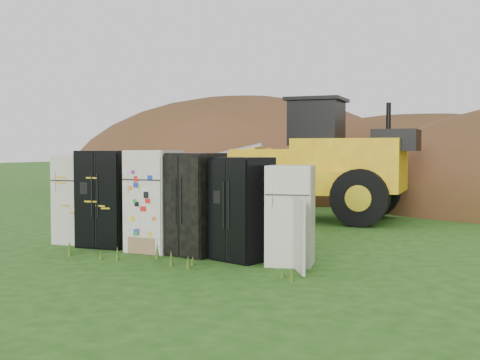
{
  "coord_description": "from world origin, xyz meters",
  "views": [
    {
      "loc": [
        6.17,
        -8.91,
        1.89
      ],
      "look_at": [
        0.24,
        2.0,
        1.24
      ],
      "focal_mm": 45.0,
      "sensor_mm": 36.0,
      "label": 1
    }
  ],
  "objects": [
    {
      "name": "fridge_black_side",
      "position": [
        -1.58,
        -0.01,
        0.92
      ],
      "size": [
        1.07,
        0.9,
        1.85
      ],
      "primitive_type": null,
      "rotation": [
        0.0,
        0.0,
        0.15
      ],
      "color": "black",
      "rests_on": "ground"
    },
    {
      "name": "dirt_mound_left",
      "position": [
        -6.31,
        13.86,
        0.0
      ],
      "size": [
        16.59,
        12.44,
        8.27
      ],
      "primitive_type": "ellipsoid",
      "color": "#412F15",
      "rests_on": "ground"
    },
    {
      "name": "fridge_sticker",
      "position": [
        -0.46,
        -0.02,
        0.93
      ],
      "size": [
        0.88,
        0.82,
        1.85
      ],
      "primitive_type": null,
      "rotation": [
        0.0,
        0.0,
        0.07
      ],
      "color": "silver",
      "rests_on": "ground"
    },
    {
      "name": "fridge_dark_mid",
      "position": [
        0.38,
        0.02,
        0.9
      ],
      "size": [
        1.01,
        0.86,
        1.81
      ],
      "primitive_type": null,
      "rotation": [
        0.0,
        0.0,
        -0.13
      ],
      "color": "black",
      "rests_on": "ground"
    },
    {
      "name": "ground",
      "position": [
        0.0,
        0.0,
        0.0
      ],
      "size": [
        120.0,
        120.0,
        0.0
      ],
      "primitive_type": "plane",
      "color": "#224913",
      "rests_on": "ground"
    },
    {
      "name": "fridge_black_right",
      "position": [
        1.39,
        -0.02,
        0.87
      ],
      "size": [
        1.02,
        0.91,
        1.74
      ],
      "primitive_type": null,
      "rotation": [
        0.0,
        0.0,
        -0.24
      ],
      "color": "black",
      "rests_on": "ground"
    },
    {
      "name": "fridge_leftmost",
      "position": [
        -2.35,
        0.04,
        0.88
      ],
      "size": [
        0.9,
        0.87,
        1.76
      ],
      "primitive_type": null,
      "rotation": [
        0.0,
        0.0,
        0.17
      ],
      "color": "silver",
      "rests_on": "ground"
    },
    {
      "name": "wheel_loader",
      "position": [
        -0.47,
        6.0,
        1.61
      ],
      "size": [
        6.94,
        3.5,
        3.22
      ],
      "primitive_type": null,
      "rotation": [
        0.0,
        0.0,
        0.12
      ],
      "color": "yellow",
      "rests_on": "ground"
    },
    {
      "name": "fridge_open_door",
      "position": [
        2.26,
        -0.0,
        0.81
      ],
      "size": [
        0.88,
        0.84,
        1.61
      ],
      "primitive_type": null,
      "rotation": [
        0.0,
        0.0,
        0.27
      ],
      "color": "silver",
      "rests_on": "ground"
    },
    {
      "name": "dirt_mound_back",
      "position": [
        0.34,
        18.48,
        0.0
      ],
      "size": [
        18.04,
        12.02,
        6.88
      ],
      "primitive_type": "ellipsoid",
      "color": "#412F15",
      "rests_on": "ground"
    }
  ]
}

